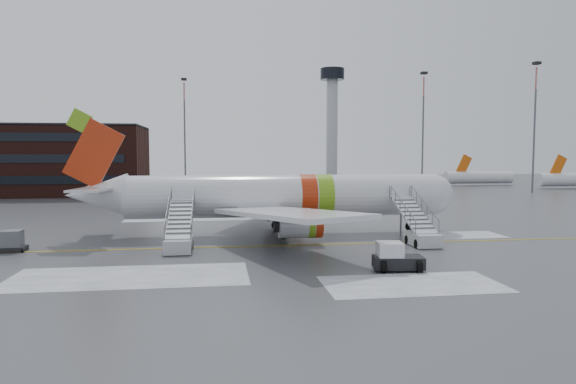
{
  "coord_description": "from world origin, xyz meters",
  "views": [
    {
      "loc": [
        -0.79,
        -41.06,
        7.33
      ],
      "look_at": [
        5.27,
        2.77,
        4.0
      ],
      "focal_mm": 32.0,
      "sensor_mm": 36.0,
      "label": 1
    }
  ],
  "objects": [
    {
      "name": "uld_container",
      "position": [
        -16.09,
        -0.58,
        0.74
      ],
      "size": [
        2.02,
        1.53,
        1.59
      ],
      "color": "black",
      "rests_on": "ground"
    },
    {
      "name": "light_mast_far_n",
      "position": [
        -8.0,
        78.0,
        13.84
      ],
      "size": [
        1.2,
        1.2,
        24.25
      ],
      "color": "#595B60",
      "rests_on": "ground"
    },
    {
      "name": "airstair_aft",
      "position": [
        -3.69,
        -1.77,
        1.06
      ],
      "size": [
        2.05,
        7.7,
        3.48
      ],
      "color": "#A9ACB1",
      "rests_on": "ground"
    },
    {
      "name": "ground",
      "position": [
        0.0,
        0.0,
        0.0
      ],
      "size": [
        260.0,
        260.0,
        0.0
      ],
      "primitive_type": "plane",
      "color": "#494C4F",
      "rests_on": "ground"
    },
    {
      "name": "airstair_fwd",
      "position": [
        15.39,
        -1.77,
        1.06
      ],
      "size": [
        2.05,
        7.7,
        3.48
      ],
      "color": "silver",
      "rests_on": "ground"
    },
    {
      "name": "control_tower",
      "position": [
        30.0,
        95.0,
        18.75
      ],
      "size": [
        6.4,
        6.4,
        30.0
      ],
      "color": "#B2B5BA",
      "rests_on": "ground"
    },
    {
      "name": "light_mast_far_e",
      "position": [
        58.0,
        48.0,
        13.84
      ],
      "size": [
        1.2,
        1.2,
        24.25
      ],
      "color": "#595B60",
      "rests_on": "ground"
    },
    {
      "name": "distant_aircraft",
      "position": [
        62.5,
        64.0,
        0.0
      ],
      "size": [
        35.0,
        18.0,
        8.0
      ],
      "primitive_type": null,
      "color": "#D8590C",
      "rests_on": "ground"
    },
    {
      "name": "airliner",
      "position": [
        4.32,
        4.77,
        3.42
      ],
      "size": [
        35.03,
        32.97,
        11.18
      ],
      "color": "silver",
      "rests_on": "ground"
    },
    {
      "name": "light_mast_far_ne",
      "position": [
        42.0,
        62.0,
        13.84
      ],
      "size": [
        1.2,
        1.2,
        24.25
      ],
      "color": "#595B60",
      "rests_on": "ground"
    },
    {
      "name": "pushback_tug",
      "position": [
        10.26,
        -10.43,
        0.78
      ],
      "size": [
        3.26,
        2.6,
        1.76
      ],
      "color": "black",
      "rests_on": "ground"
    }
  ]
}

